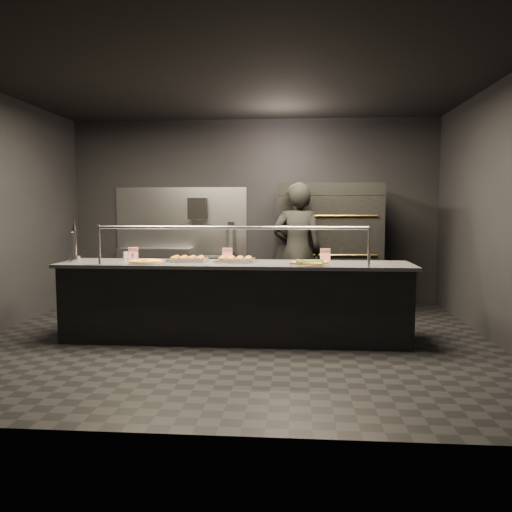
{
  "coord_description": "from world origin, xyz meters",
  "views": [
    {
      "loc": [
        0.7,
        -5.75,
        1.55
      ],
      "look_at": [
        0.23,
        0.2,
        0.98
      ],
      "focal_mm": 35.0,
      "sensor_mm": 36.0,
      "label": 1
    }
  ],
  "objects_px": {
    "prep_shelf": "(156,275)",
    "worker": "(297,252)",
    "pizza_oven": "(328,247)",
    "trash_bin": "(215,281)",
    "service_counter": "(235,301)",
    "square_pizza": "(310,263)",
    "beer_tap": "(75,250)",
    "towel_dispenser": "(198,209)",
    "slider_tray_b": "(235,260)",
    "fire_extinguisher": "(231,238)",
    "slider_tray_a": "(188,259)",
    "round_pizza": "(147,262)"
  },
  "relations": [
    {
      "from": "beer_tap",
      "to": "slider_tray_a",
      "type": "distance_m",
      "value": 1.34
    },
    {
      "from": "service_counter",
      "to": "prep_shelf",
      "type": "distance_m",
      "value": 2.82
    },
    {
      "from": "pizza_oven",
      "to": "fire_extinguisher",
      "type": "height_order",
      "value": "pizza_oven"
    },
    {
      "from": "pizza_oven",
      "to": "beer_tap",
      "type": "xyz_separation_m",
      "value": [
        -3.1,
        -1.95,
        0.1
      ]
    },
    {
      "from": "slider_tray_b",
      "to": "beer_tap",
      "type": "bearing_deg",
      "value": -176.49
    },
    {
      "from": "fire_extinguisher",
      "to": "beer_tap",
      "type": "height_order",
      "value": "beer_tap"
    },
    {
      "from": "service_counter",
      "to": "slider_tray_a",
      "type": "xyz_separation_m",
      "value": [
        -0.57,
        0.09,
        0.48
      ]
    },
    {
      "from": "towel_dispenser",
      "to": "slider_tray_b",
      "type": "height_order",
      "value": "towel_dispenser"
    },
    {
      "from": "round_pizza",
      "to": "slider_tray_b",
      "type": "xyz_separation_m",
      "value": [
        1.01,
        0.2,
        0.01
      ]
    },
    {
      "from": "towel_dispenser",
      "to": "beer_tap",
      "type": "distance_m",
      "value": 2.68
    },
    {
      "from": "pizza_oven",
      "to": "slider_tray_a",
      "type": "xyz_separation_m",
      "value": [
        -1.77,
        -1.81,
        -0.02
      ]
    },
    {
      "from": "towel_dispenser",
      "to": "worker",
      "type": "distance_m",
      "value": 2.12
    },
    {
      "from": "slider_tray_a",
      "to": "worker",
      "type": "relative_size",
      "value": 0.25
    },
    {
      "from": "towel_dispenser",
      "to": "fire_extinguisher",
      "type": "distance_m",
      "value": 0.74
    },
    {
      "from": "service_counter",
      "to": "prep_shelf",
      "type": "relative_size",
      "value": 3.42
    },
    {
      "from": "service_counter",
      "to": "round_pizza",
      "type": "distance_m",
      "value": 1.12
    },
    {
      "from": "service_counter",
      "to": "beer_tap",
      "type": "bearing_deg",
      "value": -178.62
    },
    {
      "from": "beer_tap",
      "to": "slider_tray_a",
      "type": "bearing_deg",
      "value": 5.69
    },
    {
      "from": "round_pizza",
      "to": "trash_bin",
      "type": "xyz_separation_m",
      "value": [
        0.44,
        2.2,
        -0.54
      ]
    },
    {
      "from": "towel_dispenser",
      "to": "slider_tray_a",
      "type": "distance_m",
      "value": 2.4
    },
    {
      "from": "towel_dispenser",
      "to": "beer_tap",
      "type": "xyz_separation_m",
      "value": [
        -1.0,
        -2.44,
        -0.49
      ]
    },
    {
      "from": "square_pizza",
      "to": "worker",
      "type": "relative_size",
      "value": 0.24
    },
    {
      "from": "service_counter",
      "to": "square_pizza",
      "type": "distance_m",
      "value": 1.0
    },
    {
      "from": "service_counter",
      "to": "trash_bin",
      "type": "bearing_deg",
      "value": 105.29
    },
    {
      "from": "fire_extinguisher",
      "to": "pizza_oven",
      "type": "bearing_deg",
      "value": -17.89
    },
    {
      "from": "beer_tap",
      "to": "square_pizza",
      "type": "distance_m",
      "value": 2.77
    },
    {
      "from": "round_pizza",
      "to": "beer_tap",
      "type": "bearing_deg",
      "value": 174.66
    },
    {
      "from": "prep_shelf",
      "to": "worker",
      "type": "height_order",
      "value": "worker"
    },
    {
      "from": "prep_shelf",
      "to": "worker",
      "type": "xyz_separation_m",
      "value": [
        2.33,
        -1.15,
        0.5
      ]
    },
    {
      "from": "prep_shelf",
      "to": "fire_extinguisher",
      "type": "xyz_separation_m",
      "value": [
        1.25,
        0.08,
        0.61
      ]
    },
    {
      "from": "round_pizza",
      "to": "slider_tray_a",
      "type": "distance_m",
      "value": 0.49
    },
    {
      "from": "beer_tap",
      "to": "round_pizza",
      "type": "xyz_separation_m",
      "value": [
        0.89,
        -0.08,
        -0.13
      ]
    },
    {
      "from": "beer_tap",
      "to": "round_pizza",
      "type": "distance_m",
      "value": 0.9
    },
    {
      "from": "fire_extinguisher",
      "to": "trash_bin",
      "type": "bearing_deg",
      "value": -123.11
    },
    {
      "from": "pizza_oven",
      "to": "slider_tray_b",
      "type": "relative_size",
      "value": 3.64
    },
    {
      "from": "beer_tap",
      "to": "slider_tray_b",
      "type": "relative_size",
      "value": 0.96
    },
    {
      "from": "fire_extinguisher",
      "to": "round_pizza",
      "type": "distance_m",
      "value": 2.62
    },
    {
      "from": "towel_dispenser",
      "to": "fire_extinguisher",
      "type": "relative_size",
      "value": 0.69
    },
    {
      "from": "square_pizza",
      "to": "worker",
      "type": "xyz_separation_m",
      "value": [
        -0.14,
        1.31,
        0.01
      ]
    },
    {
      "from": "pizza_oven",
      "to": "trash_bin",
      "type": "bearing_deg",
      "value": 174.52
    },
    {
      "from": "worker",
      "to": "service_counter",
      "type": "bearing_deg",
      "value": 56.3
    },
    {
      "from": "towel_dispenser",
      "to": "slider_tray_b",
      "type": "xyz_separation_m",
      "value": [
        0.9,
        -2.32,
        -0.6
      ]
    },
    {
      "from": "service_counter",
      "to": "pizza_oven",
      "type": "height_order",
      "value": "pizza_oven"
    },
    {
      "from": "square_pizza",
      "to": "trash_bin",
      "type": "xyz_separation_m",
      "value": [
        -1.43,
        2.21,
        -0.54
      ]
    },
    {
      "from": "towel_dispenser",
      "to": "round_pizza",
      "type": "height_order",
      "value": "towel_dispenser"
    },
    {
      "from": "towel_dispenser",
      "to": "round_pizza",
      "type": "xyz_separation_m",
      "value": [
        -0.11,
        -2.52,
        -0.61
      ]
    },
    {
      "from": "fire_extinguisher",
      "to": "beer_tap",
      "type": "bearing_deg",
      "value": -122.35
    },
    {
      "from": "beer_tap",
      "to": "worker",
      "type": "distance_m",
      "value": 2.9
    },
    {
      "from": "service_counter",
      "to": "trash_bin",
      "type": "distance_m",
      "value": 2.15
    },
    {
      "from": "pizza_oven",
      "to": "worker",
      "type": "xyz_separation_m",
      "value": [
        -0.47,
        -0.73,
        -0.01
      ]
    }
  ]
}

